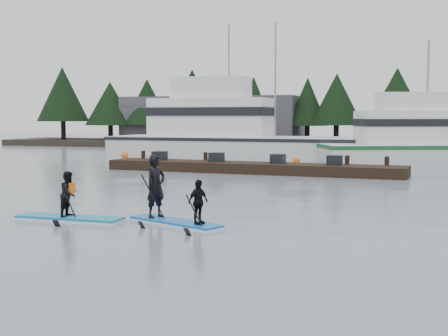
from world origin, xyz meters
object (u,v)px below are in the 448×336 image
(fishing_boat_medium, at_px, (430,152))
(floating_dock, at_px, (251,168))
(fishing_boat_large, at_px, (233,145))
(paddleboard_duo, at_px, (171,199))
(paddleboard_solo, at_px, (69,204))

(fishing_boat_medium, bearing_deg, floating_dock, -150.80)
(fishing_boat_large, distance_m, paddleboard_duo, 30.11)
(fishing_boat_large, distance_m, floating_dock, 14.22)
(floating_dock, xyz_separation_m, paddleboard_duo, (2.21, -15.96, 0.44))
(paddleboard_solo, distance_m, paddleboard_duo, 3.06)
(fishing_boat_large, xyz_separation_m, paddleboard_solo, (4.36, -29.62, -0.38))
(floating_dock, xyz_separation_m, paddleboard_solo, (-0.82, -16.39, 0.22))
(paddleboard_duo, bearing_deg, paddleboard_solo, -148.51)
(fishing_boat_medium, xyz_separation_m, paddleboard_solo, (-9.93, -27.79, -0.16))
(fishing_boat_large, bearing_deg, floating_dock, -68.55)
(fishing_boat_medium, height_order, paddleboard_duo, fishing_boat_medium)
(fishing_boat_medium, xyz_separation_m, floating_dock, (-9.11, -11.40, -0.37))
(fishing_boat_large, relative_size, fishing_boat_medium, 1.28)
(floating_dock, distance_m, paddleboard_duo, 16.12)
(fishing_boat_large, xyz_separation_m, paddleboard_duo, (7.39, -29.19, -0.15))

